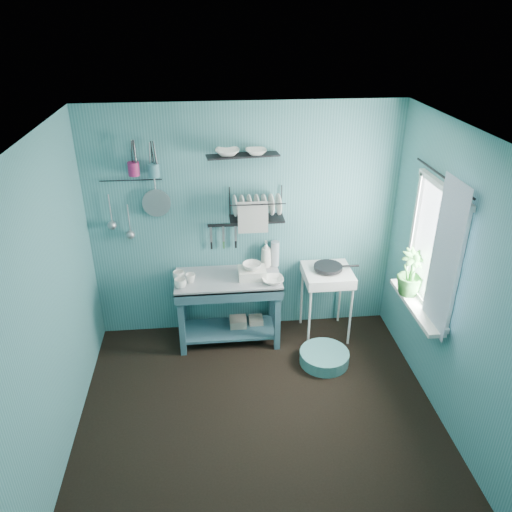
{
  "coord_description": "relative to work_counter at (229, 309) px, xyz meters",
  "views": [
    {
      "loc": [
        -0.37,
        -3.28,
        3.31
      ],
      "look_at": [
        0.05,
        0.85,
        1.2
      ],
      "focal_mm": 35.0,
      "sensor_mm": 36.0,
      "label": 1
    }
  ],
  "objects": [
    {
      "name": "water_bottle",
      "position": [
        0.52,
        0.22,
        0.53
      ],
      "size": [
        0.09,
        0.09,
        0.28
      ],
      "primitive_type": "cylinder",
      "color": "#A9B2BC",
      "rests_on": "work_counter"
    },
    {
      "name": "wall_left",
      "position": [
        -1.39,
        -1.23,
        0.86
      ],
      "size": [
        0.0,
        3.0,
        3.0
      ],
      "primitive_type": "plane",
      "rotation": [
        1.57,
        0.0,
        1.57
      ],
      "color": "#3C787C",
      "rests_on": "ground"
    },
    {
      "name": "knife_strip",
      "position": [
        -0.03,
        0.24,
        0.87
      ],
      "size": [
        0.32,
        0.02,
        0.03
      ],
      "primitive_type": "cube",
      "rotation": [
        0.0,
        0.0,
        -0.01
      ],
      "color": "black",
      "rests_on": "wall_back"
    },
    {
      "name": "upper_shelf",
      "position": [
        0.18,
        0.17,
        1.62
      ],
      "size": [
        0.72,
        0.26,
        0.01
      ],
      "primitive_type": "cube",
      "rotation": [
        0.0,
        0.0,
        0.11
      ],
      "color": "black",
      "rests_on": "wall_back"
    },
    {
      "name": "hotplate_stand",
      "position": [
        1.05,
        -0.0,
        0.01
      ],
      "size": [
        0.51,
        0.51,
        0.8
      ],
      "primitive_type": "cube",
      "rotation": [
        0.0,
        0.0,
        -0.02
      ],
      "color": "white",
      "rests_on": "floor"
    },
    {
      "name": "mug_mid",
      "position": [
        -0.38,
        -0.06,
        0.43
      ],
      "size": [
        0.14,
        0.14,
        0.09
      ],
      "primitive_type": "imported",
      "rotation": [
        0.0,
        0.0,
        0.52
      ],
      "color": "white",
      "rests_on": "work_counter"
    },
    {
      "name": "dish_rack",
      "position": [
        0.32,
        0.14,
        1.12
      ],
      "size": [
        0.56,
        0.25,
        0.32
      ],
      "primitive_type": "cube",
      "rotation": [
        0.0,
        0.0,
        -0.03
      ],
      "color": "black",
      "rests_on": "wall_back"
    },
    {
      "name": "floor",
      "position": [
        0.21,
        -1.23,
        -0.39
      ],
      "size": [
        3.2,
        3.2,
        0.0
      ],
      "primitive_type": "plane",
      "color": "black",
      "rests_on": "ground"
    },
    {
      "name": "wall_right",
      "position": [
        1.81,
        -1.23,
        0.86
      ],
      "size": [
        0.0,
        3.0,
        3.0
      ],
      "primitive_type": "plane",
      "rotation": [
        1.57,
        0.0,
        -1.57
      ],
      "color": "#3C787C",
      "rests_on": "ground"
    },
    {
      "name": "windowsill",
      "position": [
        1.71,
        -0.78,
        0.42
      ],
      "size": [
        0.16,
        0.95,
        0.04
      ],
      "primitive_type": "cube",
      "color": "white",
      "rests_on": "wall_right"
    },
    {
      "name": "counter_bowl",
      "position": [
        0.45,
        -0.15,
        0.41
      ],
      "size": [
        0.22,
        0.22,
        0.05
      ],
      "primitive_type": "imported",
      "color": "white",
      "rests_on": "work_counter"
    },
    {
      "name": "colander",
      "position": [
        -0.68,
        0.22,
        1.15
      ],
      "size": [
        0.28,
        0.03,
        0.28
      ],
      "primitive_type": "cylinder",
      "rotation": [
        1.54,
        0.0,
        0.0
      ],
      "color": "#9C9EA3",
      "rests_on": "wall_back"
    },
    {
      "name": "ceiling",
      "position": [
        0.21,
        -1.23,
        2.11
      ],
      "size": [
        3.2,
        3.2,
        0.0
      ],
      "primitive_type": "plane",
      "rotation": [
        3.14,
        0.0,
        0.0
      ],
      "color": "silver",
      "rests_on": "ground"
    },
    {
      "name": "utensil_cup_teal",
      "position": [
        -0.67,
        0.19,
        1.5
      ],
      "size": [
        0.11,
        0.11,
        0.13
      ],
      "primitive_type": "cylinder",
      "color": "teal",
      "rests_on": "wall_back"
    },
    {
      "name": "window_glass",
      "position": [
        1.79,
        -0.78,
        1.01
      ],
      "size": [
        0.0,
        1.1,
        1.1
      ],
      "primitive_type": "plane",
      "rotation": [
        1.57,
        0.0,
        1.57
      ],
      "color": "white",
      "rests_on": "wall_right"
    },
    {
      "name": "ladle_inner",
      "position": [
        -0.97,
        0.23,
        0.99
      ],
      "size": [
        0.01,
        0.01,
        0.3
      ],
      "primitive_type": "cylinder",
      "color": "#9C9EA3",
      "rests_on": "wall_back"
    },
    {
      "name": "wall_front",
      "position": [
        0.21,
        -2.73,
        0.86
      ],
      "size": [
        3.2,
        0.0,
        3.2
      ],
      "primitive_type": "plane",
      "rotation": [
        -1.57,
        0.0,
        0.0
      ],
      "color": "#3C787C",
      "rests_on": "ground"
    },
    {
      "name": "storage_tin_small",
      "position": [
        0.3,
        0.08,
        -0.29
      ],
      "size": [
        0.15,
        0.15,
        0.2
      ],
      "primitive_type": "cube",
      "color": "gray",
      "rests_on": "floor"
    },
    {
      "name": "mug_left",
      "position": [
        -0.48,
        -0.16,
        0.43
      ],
      "size": [
        0.12,
        0.12,
        0.1
      ],
      "primitive_type": "imported",
      "color": "white",
      "rests_on": "work_counter"
    },
    {
      "name": "frying_pan",
      "position": [
        1.05,
        -0.0,
        0.45
      ],
      "size": [
        0.3,
        0.3,
        0.03
      ],
      "primitive_type": "cylinder",
      "color": "black",
      "rests_on": "hotplate_stand"
    },
    {
      "name": "curtain",
      "position": [
        1.73,
        -1.08,
        1.06
      ],
      "size": [
        0.0,
        1.35,
        1.35
      ],
      "primitive_type": "plane",
      "rotation": [
        1.57,
        0.0,
        1.57
      ],
      "color": "silver",
      "rests_on": "wall_right"
    },
    {
      "name": "utensil_cup_magenta",
      "position": [
        -0.86,
        0.19,
        1.51
      ],
      "size": [
        0.11,
        0.11,
        0.13
      ],
      "primitive_type": "cylinder",
      "color": "#9C1C54",
      "rests_on": "wall_back"
    },
    {
      "name": "potted_plant",
      "position": [
        1.69,
        -0.59,
        0.67
      ],
      "size": [
        0.33,
        0.33,
        0.45
      ],
      "primitive_type": "imported",
      "rotation": [
        0.0,
        0.0,
        0.38
      ],
      "color": "#2A6A2A",
      "rests_on": "windowsill"
    },
    {
      "name": "hook_rail",
      "position": [
        -0.91,
        0.24,
        1.39
      ],
      "size": [
        0.6,
        0.01,
        0.01
      ],
      "primitive_type": "cylinder",
      "rotation": [
        0.0,
        1.57,
        0.0
      ],
      "color": "black",
      "rests_on": "wall_back"
    },
    {
      "name": "mug_right",
      "position": [
        -0.5,
        0.0,
        0.43
      ],
      "size": [
        0.17,
        0.17,
        0.1
      ],
      "primitive_type": "imported",
      "rotation": [
        0.0,
        0.0,
        1.05
      ],
      "color": "white",
      "rests_on": "work_counter"
    },
    {
      "name": "work_counter",
      "position": [
        0.0,
        0.0,
        0.0
      ],
      "size": [
        1.15,
        0.68,
        0.77
      ],
      "primitive_type": "cube",
      "rotation": [
        0.0,
        0.0,
        0.12
      ],
      "color": "#2E5360",
      "rests_on": "floor"
    },
    {
      "name": "tub_bowl",
      "position": [
        0.25,
        -0.02,
        0.52
      ],
      "size": [
        0.2,
        0.19,
        0.06
      ],
      "primitive_type": "imported",
      "color": "white",
      "rests_on": "wash_tub"
    },
    {
      "name": "ladle_outer",
      "position": [
        -1.14,
        0.23,
        1.1
      ],
      "size": [
        0.01,
        0.01,
        0.3
      ],
      "primitive_type": "cylinder",
      "color": "#9C9EA3",
      "rests_on": "wall_back"
    },
    {
      "name": "shelf_bowl_left",
      "position": [
        0.04,
        0.17,
        1.65
      ],
      "size": [
        0.24,
        0.24,
        0.06
      ],
      "primitive_type": "imported",
      "rotation": [
        0.0,
        0.0,
        -0.04
      ],
      "color": "white",
      "rests_on": "upper_shelf"
    },
    {
      "name": "floor_basin",
      "position": [
        0.95,
        -0.51,
        -0.32
      ],
      "size": [
        0.5,
        0.5,
        0.13
      ],
      "primitive_type": "cylinder",
      "color": "teal",
      "rests_on": "floor"
    },
    {
      "name": "shelf_bowl_right",
      "position": [
        0.31,
        0.17,
        1.68
      ],
      "size": [
        0.21,
        0.21,
        0.05
      ],
      "primitive_type": "imported",
      "rotation": [
        0.0,
        0.0,
        -0.01
      ],
      "color": "white",
      "rests_on": "upper_shelf"
    },
    {
      "name": "wash_tub",
      "position": [
        0.25,
        -0.02,
        0.44
      ],
      "size": [
        0.28,
        0.22,
        0.1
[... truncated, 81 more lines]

